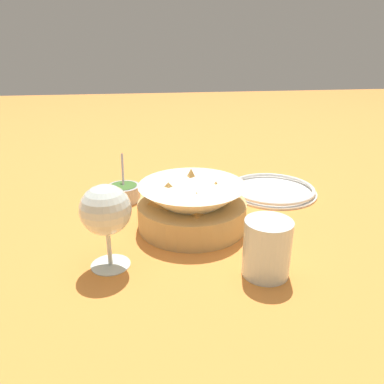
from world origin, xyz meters
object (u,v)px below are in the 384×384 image
object	(u,v)px
beer_mug	(266,249)
wine_glass	(106,212)
sauce_cup	(124,192)
side_plate	(272,189)
food_basket	(192,207)

from	to	relation	value
beer_mug	wine_glass	bearing A→B (deg)	77.07
sauce_cup	side_plate	xyz separation A→B (m)	(-0.00, -0.34, -0.01)
sauce_cup	food_basket	bearing A→B (deg)	-137.82
sauce_cup	beer_mug	bearing A→B (deg)	-145.22
food_basket	wine_glass	bearing A→B (deg)	128.68
food_basket	sauce_cup	distance (m)	0.20
beer_mug	side_plate	distance (m)	0.34
food_basket	beer_mug	size ratio (longest dim) A/B	1.91
sauce_cup	beer_mug	xyz separation A→B (m)	(-0.32, -0.22, 0.02)
sauce_cup	beer_mug	distance (m)	0.39
beer_mug	side_plate	size ratio (longest dim) A/B	0.52
wine_glass	side_plate	world-z (taller)	wine_glass
wine_glass	beer_mug	size ratio (longest dim) A/B	1.27
side_plate	sauce_cup	bearing A→B (deg)	89.47
food_basket	wine_glass	world-z (taller)	wine_glass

